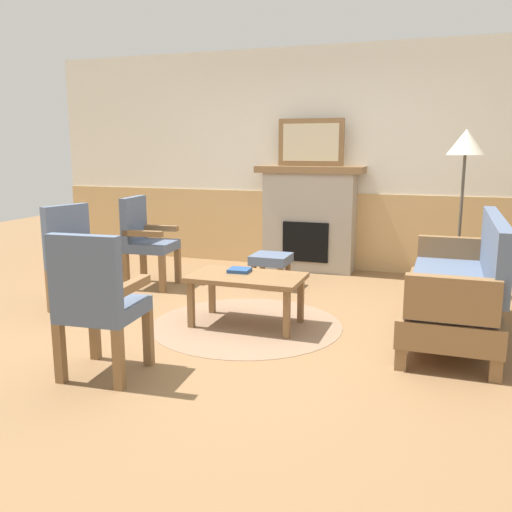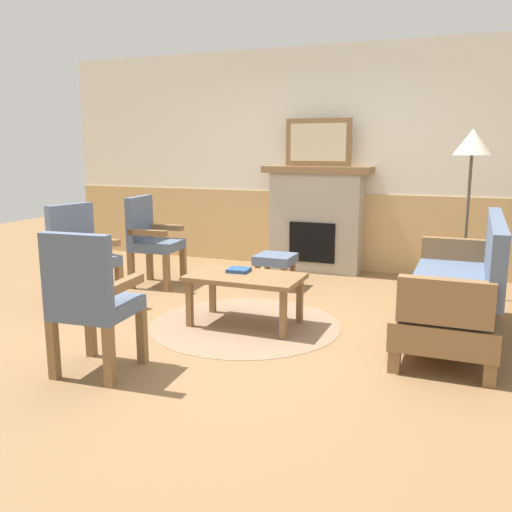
% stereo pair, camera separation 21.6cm
% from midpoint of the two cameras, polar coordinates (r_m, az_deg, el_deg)
% --- Properties ---
extents(ground_plane, '(14.00, 14.00, 0.00)m').
position_cam_midpoint_polar(ground_plane, '(4.70, -0.27, -7.37)').
color(ground_plane, olive).
extents(wall_back, '(7.20, 0.14, 2.70)m').
position_cam_midpoint_polar(wall_back, '(6.94, 7.92, 9.58)').
color(wall_back, silver).
rests_on(wall_back, ground_plane).
extents(fireplace, '(1.30, 0.44, 1.28)m').
position_cam_midpoint_polar(fireplace, '(6.75, 7.25, 3.94)').
color(fireplace, '#A39989').
rests_on(fireplace, ground_plane).
extents(framed_picture, '(0.80, 0.04, 0.56)m').
position_cam_midpoint_polar(framed_picture, '(6.69, 7.45, 11.67)').
color(framed_picture, brown).
rests_on(framed_picture, fireplace).
extents(couch, '(0.70, 1.80, 0.98)m').
position_cam_midpoint_polar(couch, '(4.62, 21.48, -3.41)').
color(couch, brown).
rests_on(couch, ground_plane).
extents(coffee_table, '(0.96, 0.56, 0.44)m').
position_cam_midpoint_polar(coffee_table, '(4.65, 0.20, -2.65)').
color(coffee_table, brown).
rests_on(coffee_table, ground_plane).
extents(round_rug, '(1.64, 1.64, 0.01)m').
position_cam_midpoint_polar(round_rug, '(4.75, 0.19, -7.13)').
color(round_rug, '#896B51').
rests_on(round_rug, ground_plane).
extents(book_on_table, '(0.19, 0.19, 0.03)m').
position_cam_midpoint_polar(book_on_table, '(4.75, -0.51, -1.48)').
color(book_on_table, navy).
rests_on(book_on_table, coffee_table).
extents(footstool, '(0.40, 0.40, 0.36)m').
position_cam_midpoint_polar(footstool, '(5.95, 3.08, -0.57)').
color(footstool, brown).
rests_on(footstool, ground_plane).
extents(armchair_near_fireplace, '(0.58, 0.58, 0.98)m').
position_cam_midpoint_polar(armchair_near_fireplace, '(5.37, -16.74, 0.43)').
color(armchair_near_fireplace, brown).
rests_on(armchair_near_fireplace, ground_plane).
extents(armchair_by_window_left, '(0.52, 0.52, 0.98)m').
position_cam_midpoint_polar(armchair_by_window_left, '(6.07, -9.92, 1.96)').
color(armchair_by_window_left, brown).
rests_on(armchair_by_window_left, ground_plane).
extents(armchair_front_left, '(0.52, 0.52, 0.98)m').
position_cam_midpoint_polar(armchair_front_left, '(3.72, -15.33, -4.16)').
color(armchair_front_left, brown).
rests_on(armchair_front_left, ground_plane).
extents(floor_lamp_by_couch, '(0.36, 0.36, 1.68)m').
position_cam_midpoint_polar(floor_lamp_by_couch, '(5.82, 22.60, 9.90)').
color(floor_lamp_by_couch, '#332D28').
rests_on(floor_lamp_by_couch, ground_plane).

